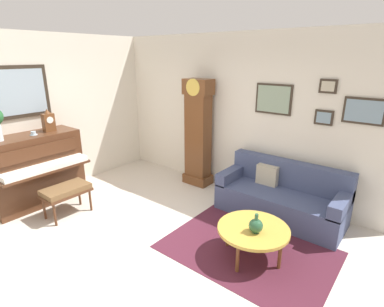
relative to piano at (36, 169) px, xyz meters
The scene contains 12 objects.
ground_plane 2.34m from the piano, ahead, with size 6.40×6.00×0.10m, color beige.
wall_left 0.91m from the piano, 148.62° to the left, with size 0.13×4.90×2.80m.
wall_back 3.55m from the piano, 49.45° to the left, with size 5.30×0.13×2.80m.
area_rug 3.66m from the piano, 16.40° to the left, with size 2.10×1.50×0.01m, color #4C1E2D.
piano is the anchor object (origin of this frame).
piano_bench 0.81m from the piano, ahead, with size 0.42×0.70×0.48m.
grandfather_clock 2.88m from the piano, 55.07° to the left, with size 0.52×0.34×2.03m.
couch 4.05m from the piano, 32.17° to the left, with size 1.90×0.80×0.84m.
coffee_table 3.69m from the piano, 14.79° to the left, with size 0.88×0.88×0.41m.
mantel_clock 0.83m from the piano, 89.65° to the left, with size 0.13×0.18×0.38m.
teacup 0.62m from the piano, 43.30° to the left, with size 0.12×0.12×0.06m.
green_jug 3.73m from the piano, 13.48° to the left, with size 0.17×0.17×0.24m.
Camera 1 is at (2.73, -2.25, 2.42)m, focal length 27.98 mm.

